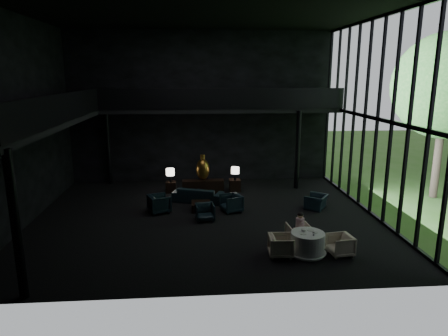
{
  "coord_description": "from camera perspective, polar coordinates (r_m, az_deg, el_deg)",
  "views": [
    {
      "loc": [
        -0.47,
        -15.57,
        5.74
      ],
      "look_at": [
        0.78,
        0.5,
        1.96
      ],
      "focal_mm": 32.0,
      "sensor_mm": 36.0,
      "label": 1
    }
  ],
  "objects": [
    {
      "name": "table_lamp_left",
      "position": [
        19.76,
        -7.68,
        -0.66
      ],
      "size": [
        0.42,
        0.42,
        0.7
      ],
      "color": "black",
      "rests_on": "side_table_left"
    },
    {
      "name": "mezzanine_left",
      "position": [
        16.61,
        -23.99,
        6.05
      ],
      "size": [
        2.0,
        12.0,
        0.25
      ],
      "primitive_type": "cube",
      "color": "black",
      "rests_on": "wall_left"
    },
    {
      "name": "cream_pot",
      "position": [
        13.16,
        12.68,
        -9.27
      ],
      "size": [
        0.07,
        0.07,
        0.07
      ],
      "primitive_type": "cylinder",
      "rotation": [
        0.0,
        0.0,
        0.17
      ],
      "color": "#99999E",
      "rests_on": "dining_table"
    },
    {
      "name": "dining_chair_north",
      "position": [
        14.27,
        10.58,
        -9.09
      ],
      "size": [
        0.79,
        0.75,
        0.77
      ],
      "primitive_type": "imported",
      "rotation": [
        0.0,
        0.0,
        3.21
      ],
      "color": "beige",
      "rests_on": "floor"
    },
    {
      "name": "column_sw",
      "position": [
        11.49,
        -27.6,
        -7.38
      ],
      "size": [
        0.24,
        0.24,
        4.0
      ],
      "primitive_type": "cylinder",
      "color": "black",
      "rests_on": "floor"
    },
    {
      "name": "wall_back",
      "position": [
        21.65,
        -3.21,
        8.57
      ],
      "size": [
        14.0,
        0.04,
        8.0
      ],
      "primitive_type": "cube",
      "color": "black",
      "rests_on": "ground"
    },
    {
      "name": "window_armchair",
      "position": [
        17.96,
        13.05,
        -4.55
      ],
      "size": [
        0.94,
        1.02,
        0.75
      ],
      "primitive_type": "imported",
      "rotation": [
        0.0,
        0.0,
        -2.18
      ],
      "color": "black",
      "rests_on": "floor"
    },
    {
      "name": "plate_b",
      "position": [
        13.59,
        12.22,
        -8.63
      ],
      "size": [
        0.26,
        0.26,
        0.02
      ],
      "primitive_type": "cylinder",
      "rotation": [
        0.0,
        0.0,
        0.12
      ],
      "color": "white",
      "rests_on": "dining_table"
    },
    {
      "name": "floor",
      "position": [
        16.6,
        -2.55,
        -7.05
      ],
      "size": [
        14.0,
        12.0,
        0.02
      ],
      "primitive_type": "cube",
      "color": "black",
      "rests_on": "ground"
    },
    {
      "name": "ceiling",
      "position": [
        15.74,
        -2.87,
        21.43
      ],
      "size": [
        14.0,
        12.0,
        0.02
      ],
      "primitive_type": "cube",
      "color": "black",
      "rests_on": "ground"
    },
    {
      "name": "tree_near",
      "position": [
        20.99,
        29.2,
        10.18
      ],
      "size": [
        4.8,
        4.8,
        7.65
      ],
      "color": "#382D23",
      "rests_on": "garden_ground"
    },
    {
      "name": "dining_chair_east",
      "position": [
        13.72,
        16.26,
        -10.45
      ],
      "size": [
        0.74,
        0.78,
        0.72
      ],
      "primitive_type": "imported",
      "rotation": [
        0.0,
        0.0,
        -1.44
      ],
      "color": "beige",
      "rests_on": "floor"
    },
    {
      "name": "lounge_armchair_west",
      "position": [
        17.22,
        -9.23,
        -4.78
      ],
      "size": [
        1.15,
        1.18,
        0.95
      ],
      "primitive_type": "imported",
      "rotation": [
        0.0,
        0.0,
        1.96
      ],
      "color": "black",
      "rests_on": "floor"
    },
    {
      "name": "side_table_left",
      "position": [
        20.1,
        -7.59,
        -2.7
      ],
      "size": [
        0.5,
        0.5,
        0.55
      ],
      "primitive_type": "cube",
      "color": "black",
      "rests_on": "floor"
    },
    {
      "name": "wall_front",
      "position": [
        9.74,
        -1.59,
        2.89
      ],
      "size": [
        14.0,
        0.04,
        8.0
      ],
      "primitive_type": "cube",
      "color": "black",
      "rests_on": "ground"
    },
    {
      "name": "railing_back",
      "position": [
        19.66,
        -0.14,
        9.87
      ],
      "size": [
        12.0,
        0.06,
        1.0
      ],
      "primitive_type": "cube",
      "color": "black",
      "rests_on": "mezzanine_back"
    },
    {
      "name": "sofa",
      "position": [
        18.47,
        -3.73,
        -3.34
      ],
      "size": [
        2.63,
        1.53,
        0.99
      ],
      "primitive_type": "imported",
      "rotation": [
        0.0,
        0.0,
        2.8
      ],
      "color": "black",
      "rests_on": "floor"
    },
    {
      "name": "wall_left",
      "position": [
        16.97,
        -27.18,
        5.86
      ],
      "size": [
        0.04,
        12.0,
        8.0
      ],
      "primitive_type": "cube",
      "color": "black",
      "rests_on": "ground"
    },
    {
      "name": "child",
      "position": [
        14.27,
        10.82,
        -7.45
      ],
      "size": [
        0.3,
        0.3,
        0.64
      ],
      "rotation": [
        0.0,
        0.0,
        3.14
      ],
      "color": "pink",
      "rests_on": "dining_chair_north"
    },
    {
      "name": "plate_a",
      "position": [
        13.24,
        11.25,
        -9.19
      ],
      "size": [
        0.22,
        0.22,
        0.01
      ],
      "primitive_type": "cylinder",
      "rotation": [
        0.0,
        0.0,
        -0.03
      ],
      "color": "white",
      "rests_on": "dining_table"
    },
    {
      "name": "coffee_cup",
      "position": [
        13.34,
        12.71,
        -8.91
      ],
      "size": [
        0.11,
        0.11,
        0.06
      ],
      "primitive_type": "cylinder",
      "rotation": [
        0.0,
        0.0,
        -0.42
      ],
      "color": "white",
      "rests_on": "saucer"
    },
    {
      "name": "dining_table",
      "position": [
        13.52,
        11.82,
        -10.7
      ],
      "size": [
        1.25,
        1.25,
        0.75
      ],
      "color": "white",
      "rests_on": "floor"
    },
    {
      "name": "side_table_right",
      "position": [
        20.13,
        1.54,
        -2.47
      ],
      "size": [
        0.55,
        0.55,
        0.61
      ],
      "primitive_type": "cube",
      "color": "black",
      "rests_on": "floor"
    },
    {
      "name": "coffee_table",
      "position": [
        17.37,
        -3.3,
        -5.5
      ],
      "size": [
        0.82,
        0.82,
        0.36
      ],
      "primitive_type": "cube",
      "rotation": [
        0.0,
        0.0,
        0.0
      ],
      "color": "black",
      "rests_on": "floor"
    },
    {
      "name": "column_nw",
      "position": [
        22.07,
        -16.23,
        2.91
      ],
      "size": [
        0.24,
        0.24,
        4.0
      ],
      "primitive_type": "cylinder",
      "color": "black",
      "rests_on": "floor"
    },
    {
      "name": "lounge_armchair_east",
      "position": [
        17.12,
        1.05,
        -4.85
      ],
      "size": [
        1.04,
        1.07,
        0.87
      ],
      "primitive_type": "imported",
      "rotation": [
        0.0,
        0.0,
        -1.22
      ],
      "color": "black",
      "rests_on": "floor"
    },
    {
      "name": "table_lamp_right",
      "position": [
        19.77,
        1.6,
        -0.42
      ],
      "size": [
        0.4,
        0.4,
        0.67
      ],
      "color": "black",
      "rests_on": "side_table_right"
    },
    {
      "name": "railing_left",
      "position": [
        16.26,
        -20.83,
        8.32
      ],
      "size": [
        0.06,
        12.0,
        1.0
      ],
      "primitive_type": "cube",
      "color": "black",
      "rests_on": "mezzanine_left"
    },
    {
      "name": "lounge_armchair_south",
      "position": [
        16.16,
        -2.74,
        -6.25
      ],
      "size": [
        0.78,
        0.74,
        0.73
      ],
      "primitive_type": "imported",
      "rotation": [
        0.0,
        0.0,
        0.12
      ],
      "color": "black",
      "rests_on": "floor"
    },
    {
      "name": "column_ne",
      "position": [
        20.61,
        10.47,
        2.52
      ],
      "size": [
        0.24,
        0.24,
        4.0
      ],
      "primitive_type": "cylinder",
      "color": "black",
      "rests_on": "floor"
    },
    {
      "name": "saucer",
      "position": [
        13.4,
        12.91,
        -8.99
      ],
      "size": [
        0.19,
        0.19,
        0.01
      ],
      "primitive_type": "cylinder",
      "rotation": [
        0.0,
        0.0,
        0.15
      ],
      "color": "white",
      "rests_on": "dining_table"
    },
    {
      "name": "console",
      "position": [
        19.86,
        -3.01,
        -2.64
      ],
      "size": [
        2.04,
        0.46,
        0.65
      ],
      "primitive_type": "cube",
      "color": "black",
      "rests_on": "floor"
    },
    {
      "name": "bronze_urn",
      "position": [
        19.73,
        -3.05,
        -0.15
      ],
      "size": [
        0.68,
        0.68,
        1.26
      ],
      "color": "olive",
      "rests_on": "console"
    },
    {
      "name": "mezzanine_back",
      "position": [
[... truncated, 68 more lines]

